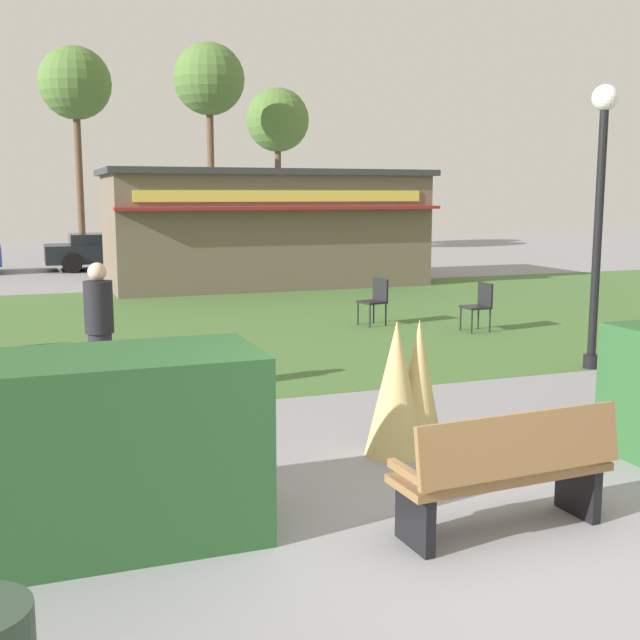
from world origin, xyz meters
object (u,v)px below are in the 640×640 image
(lamppost_mid, at_px, (600,192))
(parked_car_center_slot, at_px, (110,250))
(cafe_chair_west, at_px, (480,303))
(park_bench, at_px, (507,471))
(food_kiosk, at_px, (265,228))
(parked_car_east_slot, at_px, (262,246))
(tree_right_bg, at_px, (278,121))
(tree_left_bg, at_px, (209,81))
(tree_center_bg, at_px, (75,85))
(person_strolling, at_px, (100,332))
(cafe_chair_east, at_px, (376,298))

(lamppost_mid, xyz_separation_m, parked_car_center_slot, (-4.93, 18.20, -1.87))
(cafe_chair_west, bearing_deg, park_bench, -120.20)
(food_kiosk, xyz_separation_m, parked_car_east_slot, (1.70, 6.22, -0.93))
(tree_right_bg, bearing_deg, tree_left_bg, -142.54)
(cafe_chair_west, xyz_separation_m, tree_center_bg, (-5.57, 20.84, 6.15))
(tree_center_bg, bearing_deg, park_bench, -87.87)
(tree_left_bg, bearing_deg, park_bench, -98.21)
(tree_left_bg, xyz_separation_m, tree_right_bg, (3.69, 2.83, -1.19))
(tree_center_bg, bearing_deg, person_strolling, -93.34)
(cafe_chair_east, bearing_deg, cafe_chair_west, -41.25)
(food_kiosk, bearing_deg, tree_left_bg, 85.07)
(person_strolling, xyz_separation_m, tree_right_bg, (10.06, 25.12, 4.83))
(cafe_chair_west, bearing_deg, cafe_chair_east, 138.75)
(parked_car_center_slot, height_order, tree_left_bg, tree_left_bg)
(tree_right_bg, bearing_deg, cafe_chair_east, -102.36)
(parked_car_center_slot, bearing_deg, tree_right_bg, 42.08)
(parked_car_east_slot, height_order, tree_left_bg, tree_left_bg)
(lamppost_mid, xyz_separation_m, tree_center_bg, (-5.41, 24.14, 4.17))
(cafe_chair_west, bearing_deg, tree_left_bg, 91.70)
(food_kiosk, relative_size, parked_car_center_slot, 2.06)
(park_bench, xyz_separation_m, lamppost_mid, (4.35, 4.45, 2.03))
(park_bench, bearing_deg, food_kiosk, 79.66)
(person_strolling, height_order, tree_center_bg, tree_center_bg)
(lamppost_mid, distance_m, cafe_chair_east, 5.19)
(food_kiosk, height_order, cafe_chair_east, food_kiosk)
(person_strolling, bearing_deg, parked_car_center_slot, 48.26)
(cafe_chair_east, distance_m, person_strolling, 6.85)
(parked_car_east_slot, bearing_deg, tree_center_bg, 134.09)
(tree_left_bg, bearing_deg, parked_car_center_slot, -134.58)
(tree_left_bg, bearing_deg, tree_right_bg, 37.46)
(lamppost_mid, bearing_deg, tree_left_bg, 91.06)
(food_kiosk, distance_m, cafe_chair_east, 7.45)
(lamppost_mid, distance_m, tree_left_bg, 23.19)
(cafe_chair_east, relative_size, tree_center_bg, 0.11)
(tree_right_bg, bearing_deg, food_kiosk, -108.74)
(parked_car_center_slot, distance_m, parked_car_east_slot, 5.28)
(park_bench, distance_m, cafe_chair_east, 9.54)
(food_kiosk, bearing_deg, cafe_chair_east, -89.85)
(park_bench, distance_m, food_kiosk, 16.73)
(person_strolling, distance_m, tree_center_bg, 24.40)
(cafe_chair_east, bearing_deg, parked_car_center_slot, 104.84)
(cafe_chair_west, height_order, parked_car_east_slot, parked_car_east_slot)
(park_bench, bearing_deg, person_strolling, 116.37)
(parked_car_east_slot, bearing_deg, cafe_chair_east, -97.04)
(food_kiosk, xyz_separation_m, person_strolling, (-5.44, -11.49, -0.72))
(person_strolling, distance_m, tree_left_bg, 23.95)
(tree_left_bg, bearing_deg, parked_car_east_slot, -80.49)
(tree_right_bg, bearing_deg, parked_car_center_slot, -137.92)
(parked_car_east_slot, xyz_separation_m, tree_center_bg, (-5.76, 5.94, 6.04))
(cafe_chair_west, bearing_deg, food_kiosk, 99.87)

